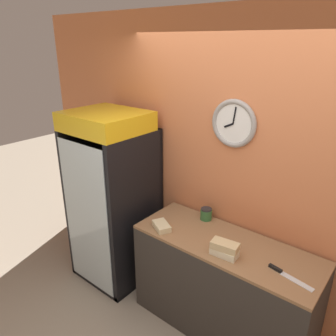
{
  "coord_description": "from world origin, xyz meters",
  "views": [
    {
      "loc": [
        1.07,
        -1.21,
        2.44
      ],
      "look_at": [
        -0.68,
        0.92,
        1.35
      ],
      "focal_mm": 35.0,
      "sensor_mm": 36.0,
      "label": 1
    }
  ],
  "objects_px": {
    "sandwich_flat_left": "(162,226)",
    "chefs_knife": "(284,274)",
    "condiment_jar": "(206,214)",
    "beverage_cooler": "(116,189)",
    "sandwich_stack_bottom": "(224,252)",
    "sandwich_stack_middle": "(225,246)"
  },
  "relations": [
    {
      "from": "sandwich_flat_left",
      "to": "chefs_knife",
      "type": "xyz_separation_m",
      "value": [
        1.06,
        0.09,
        -0.02
      ]
    },
    {
      "from": "condiment_jar",
      "to": "beverage_cooler",
      "type": "bearing_deg",
      "value": -166.27
    },
    {
      "from": "sandwich_stack_bottom",
      "to": "condiment_jar",
      "type": "xyz_separation_m",
      "value": [
        -0.41,
        0.37,
        0.03
      ]
    },
    {
      "from": "chefs_knife",
      "to": "sandwich_flat_left",
      "type": "bearing_deg",
      "value": -175.11
    },
    {
      "from": "sandwich_stack_middle",
      "to": "condiment_jar",
      "type": "xyz_separation_m",
      "value": [
        -0.41,
        0.37,
        -0.03
      ]
    },
    {
      "from": "beverage_cooler",
      "to": "sandwich_flat_left",
      "type": "height_order",
      "value": "beverage_cooler"
    },
    {
      "from": "beverage_cooler",
      "to": "chefs_knife",
      "type": "bearing_deg",
      "value": -1.97
    },
    {
      "from": "beverage_cooler",
      "to": "sandwich_stack_middle",
      "type": "bearing_deg",
      "value": -5.68
    },
    {
      "from": "sandwich_stack_bottom",
      "to": "sandwich_stack_middle",
      "type": "xyz_separation_m",
      "value": [
        0.0,
        0.0,
        0.06
      ]
    },
    {
      "from": "chefs_knife",
      "to": "sandwich_stack_bottom",
      "type": "bearing_deg",
      "value": -170.52
    },
    {
      "from": "sandwich_stack_middle",
      "to": "sandwich_flat_left",
      "type": "bearing_deg",
      "value": -178.42
    },
    {
      "from": "chefs_knife",
      "to": "beverage_cooler",
      "type": "bearing_deg",
      "value": 178.03
    },
    {
      "from": "beverage_cooler",
      "to": "condiment_jar",
      "type": "xyz_separation_m",
      "value": [
        0.96,
        0.23,
        -0.05
      ]
    },
    {
      "from": "sandwich_stack_bottom",
      "to": "sandwich_flat_left",
      "type": "distance_m",
      "value": 0.62
    },
    {
      "from": "sandwich_flat_left",
      "to": "chefs_knife",
      "type": "height_order",
      "value": "sandwich_flat_left"
    },
    {
      "from": "sandwich_flat_left",
      "to": "sandwich_stack_bottom",
      "type": "bearing_deg",
      "value": 1.58
    },
    {
      "from": "beverage_cooler",
      "to": "condiment_jar",
      "type": "height_order",
      "value": "beverage_cooler"
    },
    {
      "from": "condiment_jar",
      "to": "sandwich_stack_bottom",
      "type": "bearing_deg",
      "value": -42.08
    },
    {
      "from": "sandwich_flat_left",
      "to": "condiment_jar",
      "type": "bearing_deg",
      "value": 61.48
    },
    {
      "from": "beverage_cooler",
      "to": "sandwich_flat_left",
      "type": "distance_m",
      "value": 0.77
    },
    {
      "from": "sandwich_flat_left",
      "to": "beverage_cooler",
      "type": "bearing_deg",
      "value": 168.41
    },
    {
      "from": "sandwich_stack_bottom",
      "to": "condiment_jar",
      "type": "distance_m",
      "value": 0.55
    }
  ]
}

